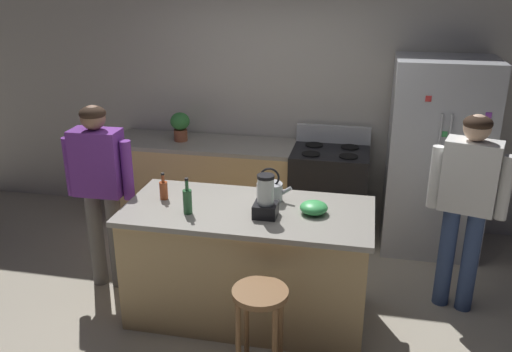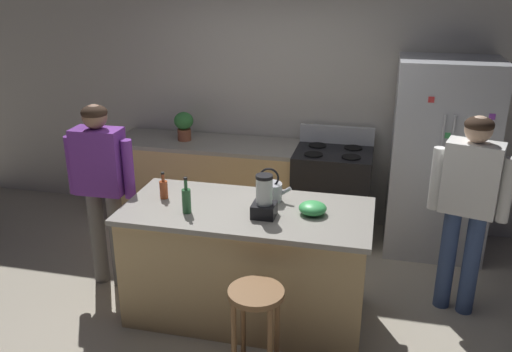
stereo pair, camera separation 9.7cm
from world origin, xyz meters
name	(u,v)px [view 2 (the right image)]	position (x,y,z in m)	size (l,w,h in m)	color
ground_plane	(248,313)	(0.00, 0.00, 0.00)	(14.00, 14.00, 0.00)	#B2A893
back_wall	(292,97)	(0.00, 1.95, 1.35)	(8.00, 0.10, 2.70)	#BCB7AD
kitchen_island	(247,262)	(0.00, 0.00, 0.46)	(1.87, 0.87, 0.92)	tan
back_counter_run	(210,183)	(-0.80, 1.55, 0.46)	(2.00, 0.64, 0.92)	tan
refrigerator	(440,159)	(1.50, 1.50, 0.93)	(0.90, 0.73, 1.87)	#B7BABF
stove_range	(332,194)	(0.50, 1.52, 0.47)	(0.76, 0.65, 1.10)	black
person_by_island_left	(101,179)	(-1.29, 0.19, 0.97)	(0.59, 0.23, 1.61)	#66605B
person_by_sink_right	(468,198)	(1.62, 0.45, 0.98)	(0.59, 0.32, 1.62)	#384C7A
bar_stool	(256,312)	(0.25, -0.74, 0.55)	(0.36, 0.36, 0.71)	brown
potted_plant	(184,124)	(-1.07, 1.55, 1.10)	(0.20, 0.20, 0.30)	brown
blender_appliance	(264,199)	(0.15, -0.10, 1.06)	(0.17, 0.17, 0.32)	black
bottle_cooking_sauce	(164,189)	(-0.68, 0.05, 1.00)	(0.06, 0.06, 0.22)	#B24C26
bottle_olive_oil	(186,200)	(-0.41, -0.17, 1.02)	(0.07, 0.07, 0.28)	#2D6638
mixing_bowl	(313,208)	(0.49, 0.02, 0.97)	(0.20, 0.20, 0.09)	#3FB259
tea_kettle	(269,191)	(0.13, 0.19, 1.00)	(0.28, 0.20, 0.27)	#B7BABF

